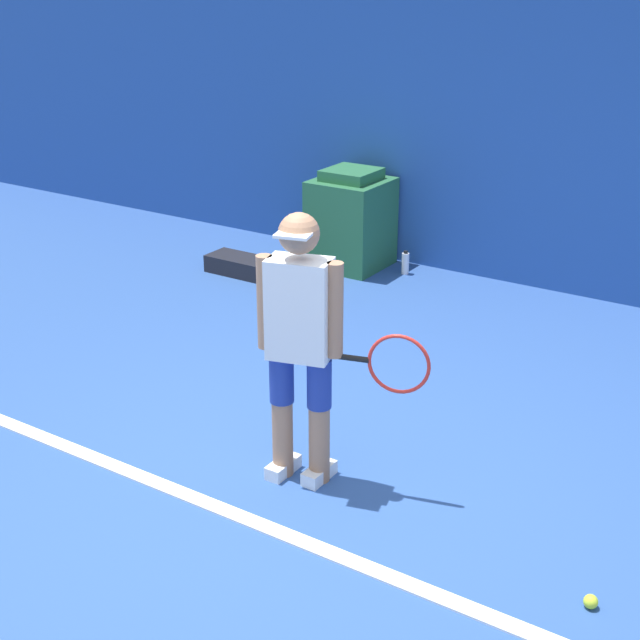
# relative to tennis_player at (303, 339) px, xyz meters

# --- Properties ---
(ground_plane) EXTENTS (24.00, 24.00, 0.00)m
(ground_plane) POSITION_rel_tennis_player_xyz_m (0.02, -0.22, -0.87)
(ground_plane) COLOR #2D5193
(back_wall) EXTENTS (24.00, 0.10, 3.03)m
(back_wall) POSITION_rel_tennis_player_xyz_m (0.02, 3.83, 0.65)
(back_wall) COLOR #234C99
(back_wall) RESTS_ON ground_plane
(court_baseline) EXTENTS (21.60, 0.10, 0.01)m
(court_baseline) POSITION_rel_tennis_player_xyz_m (0.02, -0.52, -0.86)
(court_baseline) COLOR white
(court_baseline) RESTS_ON ground_plane
(tennis_player) EXTENTS (0.93, 0.38, 1.57)m
(tennis_player) POSITION_rel_tennis_player_xyz_m (0.00, 0.00, 0.00)
(tennis_player) COLOR #A37556
(tennis_player) RESTS_ON ground_plane
(tennis_ball) EXTENTS (0.07, 0.07, 0.07)m
(tennis_ball) POSITION_rel_tennis_player_xyz_m (1.74, -0.20, -0.83)
(tennis_ball) COLOR #D1E533
(tennis_ball) RESTS_ON ground_plane
(covered_chair) EXTENTS (0.66, 0.67, 0.94)m
(covered_chair) POSITION_rel_tennis_player_xyz_m (-1.74, 3.39, -0.42)
(covered_chair) COLOR #28663D
(covered_chair) RESTS_ON ground_plane
(equipment_bag) EXTENTS (0.86, 0.31, 0.16)m
(equipment_bag) POSITION_rel_tennis_player_xyz_m (-2.38, 2.62, -0.79)
(equipment_bag) COLOR black
(equipment_bag) RESTS_ON ground_plane
(water_bottle) EXTENTS (0.07, 0.07, 0.23)m
(water_bottle) POSITION_rel_tennis_player_xyz_m (-1.18, 3.46, -0.76)
(water_bottle) COLOR white
(water_bottle) RESTS_ON ground_plane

